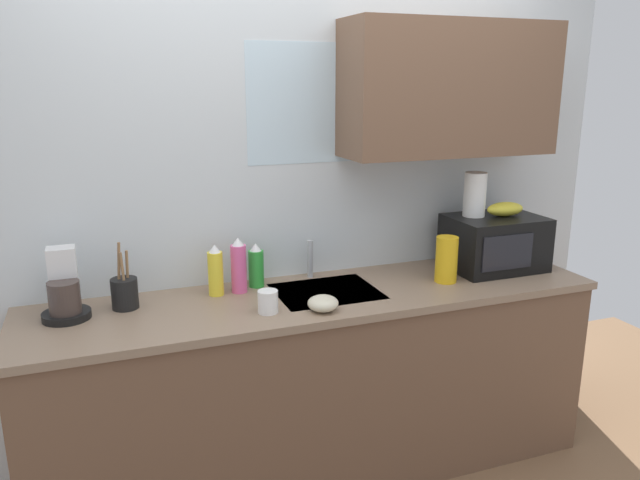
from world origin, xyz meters
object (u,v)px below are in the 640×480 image
(dish_soap_bottle_pink, at_px, (239,267))
(small_bowl, at_px, (323,303))
(microwave, at_px, (494,243))
(cereal_canister, at_px, (446,259))
(dish_soap_bottle_green, at_px, (256,266))
(utensil_crock, at_px, (125,292))
(paper_towel_roll, at_px, (475,195))
(dish_soap_bottle_yellow, at_px, (216,271))
(mug_white, at_px, (268,302))
(banana_bunch, at_px, (505,209))
(coffee_maker, at_px, (64,292))

(dish_soap_bottle_pink, relative_size, small_bowl, 1.95)
(microwave, xyz_separation_m, cereal_canister, (-0.34, -0.10, -0.03))
(microwave, xyz_separation_m, dish_soap_bottle_pink, (-1.29, 0.10, -0.02))
(dish_soap_bottle_green, xyz_separation_m, utensil_crock, (-0.59, -0.08, -0.03))
(paper_towel_roll, height_order, dish_soap_bottle_yellow, paper_towel_roll)
(cereal_canister, bearing_deg, dish_soap_bottle_pink, 168.06)
(cereal_canister, relative_size, small_bowl, 1.69)
(microwave, distance_m, small_bowl, 1.06)
(microwave, height_order, mug_white, microwave)
(dish_soap_bottle_green, bearing_deg, mug_white, -96.72)
(banana_bunch, xyz_separation_m, dish_soap_bottle_yellow, (-1.45, 0.10, -0.20))
(microwave, distance_m, utensil_crock, 1.79)
(paper_towel_roll, xyz_separation_m, small_bowl, (-0.92, -0.30, -0.35))
(dish_soap_bottle_yellow, bearing_deg, coffee_maker, -176.25)
(dish_soap_bottle_yellow, height_order, cereal_canister, dish_soap_bottle_yellow)
(dish_soap_bottle_pink, height_order, dish_soap_bottle_yellow, dish_soap_bottle_pink)
(coffee_maker, height_order, cereal_canister, coffee_maker)
(coffee_maker, bearing_deg, small_bowl, -17.15)
(dish_soap_bottle_green, bearing_deg, microwave, -7.16)
(banana_bunch, bearing_deg, dish_soap_bottle_green, 173.20)
(banana_bunch, height_order, dish_soap_bottle_green, banana_bunch)
(banana_bunch, bearing_deg, small_bowl, -166.87)
(paper_towel_roll, distance_m, dish_soap_bottle_yellow, 1.33)
(dish_soap_bottle_yellow, relative_size, small_bowl, 1.79)
(coffee_maker, distance_m, mug_white, 0.82)
(microwave, relative_size, dish_soap_bottle_green, 2.22)
(utensil_crock, bearing_deg, mug_white, -25.32)
(small_bowl, bearing_deg, banana_bunch, 13.13)
(dish_soap_bottle_green, xyz_separation_m, dish_soap_bottle_pink, (-0.09, -0.05, 0.02))
(paper_towel_roll, bearing_deg, mug_white, -168.13)
(dish_soap_bottle_green, relative_size, cereal_canister, 0.94)
(cereal_canister, height_order, small_bowl, cereal_canister)
(coffee_maker, height_order, mug_white, coffee_maker)
(cereal_canister, bearing_deg, dish_soap_bottle_green, 163.87)
(small_bowl, bearing_deg, dish_soap_bottle_pink, 127.73)
(coffee_maker, bearing_deg, dish_soap_bottle_yellow, 3.75)
(coffee_maker, distance_m, dish_soap_bottle_pink, 0.73)
(dish_soap_bottle_pink, xyz_separation_m, small_bowl, (0.27, -0.35, -0.09))
(dish_soap_bottle_pink, distance_m, small_bowl, 0.45)
(dish_soap_bottle_yellow, height_order, mug_white, dish_soap_bottle_yellow)
(mug_white, relative_size, small_bowl, 0.73)
(microwave, bearing_deg, cereal_canister, -163.83)
(mug_white, relative_size, utensil_crock, 0.33)
(banana_bunch, relative_size, dish_soap_bottle_yellow, 0.86)
(paper_towel_roll, height_order, utensil_crock, paper_towel_roll)
(paper_towel_roll, relative_size, dish_soap_bottle_pink, 0.87)
(banana_bunch, distance_m, dish_soap_bottle_yellow, 1.47)
(banana_bunch, bearing_deg, microwave, -178.23)
(paper_towel_roll, bearing_deg, microwave, -27.38)
(utensil_crock, bearing_deg, dish_soap_bottle_yellow, 4.27)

